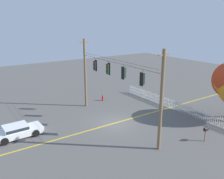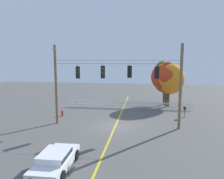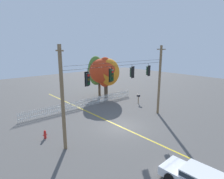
% 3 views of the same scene
% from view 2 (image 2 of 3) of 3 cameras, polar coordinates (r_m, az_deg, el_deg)
% --- Properties ---
extents(ground, '(80.00, 80.00, 0.00)m').
position_cam_2_polar(ground, '(21.28, 0.95, -9.90)').
color(ground, '#565451').
extents(lane_centerline_stripe, '(0.16, 36.00, 0.01)m').
position_cam_2_polar(lane_centerline_stripe, '(21.28, 0.95, -9.89)').
color(lane_centerline_stripe, gold).
rests_on(lane_centerline_stripe, ground).
extents(signal_support_span, '(12.60, 1.10, 8.09)m').
position_cam_2_polar(signal_support_span, '(20.41, 0.97, 1.21)').
color(signal_support_span, brown).
rests_on(signal_support_span, ground).
extents(traffic_signal_northbound_primary, '(0.43, 0.38, 1.49)m').
position_cam_2_polar(traffic_signal_northbound_primary, '(21.17, -9.46, 4.63)').
color(traffic_signal_northbound_primary, black).
extents(traffic_signal_northbound_secondary, '(0.43, 0.38, 1.44)m').
position_cam_2_polar(traffic_signal_northbound_secondary, '(20.52, -2.59, 4.78)').
color(traffic_signal_northbound_secondary, black).
extents(traffic_signal_westbound_side, '(0.43, 0.38, 1.33)m').
position_cam_2_polar(traffic_signal_westbound_side, '(20.15, 4.87, 4.91)').
color(traffic_signal_westbound_side, black).
extents(traffic_signal_eastbound_side, '(0.43, 0.38, 1.39)m').
position_cam_2_polar(traffic_signal_eastbound_side, '(20.16, 12.18, 4.58)').
color(traffic_signal_eastbound_side, black).
extents(white_picket_fence, '(16.80, 0.06, 1.11)m').
position_cam_2_polar(white_picket_fence, '(28.71, 4.63, -4.10)').
color(white_picket_fence, silver).
rests_on(white_picket_fence, ground).
extents(autumn_maple_near_fence, '(3.34, 3.28, 6.51)m').
position_cam_2_polar(autumn_maple_near_fence, '(31.66, 14.19, 3.52)').
color(autumn_maple_near_fence, brown).
rests_on(autumn_maple_near_fence, ground).
extents(autumn_maple_mid, '(4.26, 4.22, 6.39)m').
position_cam_2_polar(autumn_maple_mid, '(30.52, 14.76, 3.25)').
color(autumn_maple_mid, '#473828').
rests_on(autumn_maple_mid, ground).
extents(autumn_oak_far_east, '(4.22, 3.79, 6.15)m').
position_cam_2_polar(autumn_oak_far_east, '(30.40, 15.45, 2.99)').
color(autumn_oak_far_east, '#473828').
rests_on(autumn_oak_far_east, ground).
extents(parked_car, '(2.04, 4.29, 1.15)m').
position_cam_2_polar(parked_car, '(13.61, -15.22, -18.03)').
color(parked_car, white).
rests_on(parked_car, ground).
extents(fire_hydrant, '(0.38, 0.22, 0.75)m').
position_cam_2_polar(fire_hydrant, '(25.42, -13.47, -6.30)').
color(fire_hydrant, red).
rests_on(fire_hydrant, ground).
extents(roadside_mailbox, '(0.25, 0.44, 1.30)m').
position_cam_2_polar(roadside_mailbox, '(25.40, 19.29, -4.96)').
color(roadside_mailbox, brown).
rests_on(roadside_mailbox, ground).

